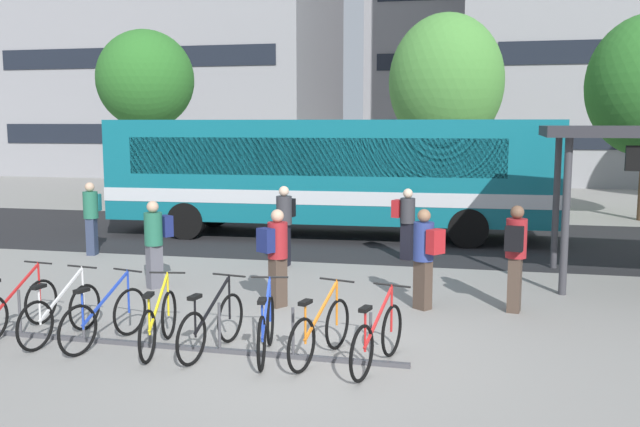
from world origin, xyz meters
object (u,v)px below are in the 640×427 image
(commuter_teal_pack_2, at_px, (91,213))
(commuter_red_pack_4, at_px, (425,252))
(commuter_navy_pack_5, at_px, (155,238))
(street_tree_0, at_px, (446,82))
(parked_bicycle_red_0, at_px, (16,308))
(parked_bicycle_orange_6, at_px, (320,332))
(street_tree_2, at_px, (145,80))
(parked_bicycle_red_7, at_px, (378,339))
(parked_bicycle_blue_5, at_px, (266,329))
(commuter_black_pack_6, at_px, (516,251))
(parked_bicycle_blue_2, at_px, (105,318))
(parked_bicycle_yellow_3, at_px, (159,323))
(parked_bicycle_white_1, at_px, (61,314))
(commuter_navy_pack_0, at_px, (276,251))
(city_bus, at_px, (332,172))
(commuter_black_pack_1, at_px, (285,220))
(parked_bicycle_black_4, at_px, (212,326))
(commuter_red_pack_3, at_px, (406,219))

(commuter_teal_pack_2, distance_m, commuter_red_pack_4, 8.63)
(commuter_navy_pack_5, xyz_separation_m, street_tree_0, (4.85, 15.29, 3.71))
(parked_bicycle_red_0, xyz_separation_m, parked_bicycle_orange_6, (4.66, -0.17, 0.00))
(street_tree_2, bearing_deg, parked_bicycle_red_7, -56.17)
(parked_bicycle_orange_6, bearing_deg, parked_bicycle_blue_5, 107.75)
(commuter_black_pack_6, bearing_deg, parked_bicycle_blue_5, 142.62)
(parked_bicycle_blue_2, height_order, street_tree_2, street_tree_2)
(parked_bicycle_blue_2, relative_size, parked_bicycle_yellow_3, 0.99)
(parked_bicycle_blue_2, relative_size, commuter_red_pack_4, 0.99)
(parked_bicycle_white_1, height_order, parked_bicycle_blue_2, same)
(parked_bicycle_red_0, relative_size, commuter_black_pack_6, 0.96)
(parked_bicycle_white_1, bearing_deg, commuter_navy_pack_0, -39.38)
(commuter_navy_pack_0, xyz_separation_m, commuter_red_pack_4, (2.47, 0.38, 0.01))
(city_bus, distance_m, commuter_black_pack_1, 4.14)
(parked_bicycle_white_1, xyz_separation_m, street_tree_2, (-7.23, 17.49, 4.48))
(city_bus, height_order, parked_bicycle_black_4, city_bus)
(parked_bicycle_red_0, distance_m, commuter_navy_pack_5, 3.21)
(parked_bicycle_red_7, bearing_deg, commuter_black_pack_1, 40.10)
(commuter_teal_pack_2, bearing_deg, street_tree_2, -169.29)
(parked_bicycle_red_7, height_order, commuter_red_pack_4, commuter_red_pack_4)
(commuter_red_pack_4, height_order, street_tree_2, street_tree_2)
(parked_bicycle_white_1, height_order, commuter_navy_pack_0, commuter_navy_pack_0)
(parked_bicycle_blue_5, bearing_deg, parked_bicycle_yellow_3, 81.17)
(city_bus, bearing_deg, parked_bicycle_white_1, -103.96)
(parked_bicycle_orange_6, xyz_separation_m, commuter_teal_pack_2, (-6.83, 5.97, 0.62))
(parked_bicycle_blue_2, xyz_separation_m, commuter_black_pack_6, (5.74, 2.95, 0.65))
(city_bus, height_order, parked_bicycle_orange_6, city_bus)
(parked_bicycle_blue_5, relative_size, commuter_black_pack_1, 0.97)
(parked_bicycle_yellow_3, xyz_separation_m, commuter_navy_pack_5, (-1.62, 3.30, 0.58))
(street_tree_2, bearing_deg, commuter_teal_pack_2, -69.89)
(commuter_black_pack_1, bearing_deg, parked_bicycle_blue_5, 19.72)
(parked_bicycle_orange_6, height_order, commuter_black_pack_1, commuter_black_pack_1)
(commuter_black_pack_1, bearing_deg, parked_bicycle_orange_6, 26.57)
(street_tree_0, bearing_deg, city_bus, -107.48)
(street_tree_0, bearing_deg, commuter_black_pack_6, -83.86)
(city_bus, relative_size, parked_bicycle_blue_2, 7.19)
(commuter_red_pack_3, bearing_deg, city_bus, 149.83)
(city_bus, bearing_deg, commuter_black_pack_6, -59.19)
(street_tree_2, bearing_deg, commuter_black_pack_6, -46.81)
(parked_bicycle_blue_5, height_order, commuter_navy_pack_5, commuter_navy_pack_5)
(commuter_black_pack_6, bearing_deg, commuter_red_pack_4, 106.94)
(commuter_teal_pack_2, bearing_deg, parked_bicycle_white_1, 17.44)
(commuter_black_pack_1, bearing_deg, commuter_red_pack_4, 54.63)
(parked_bicycle_red_0, bearing_deg, commuter_teal_pack_2, 28.13)
(commuter_black_pack_1, xyz_separation_m, commuter_teal_pack_2, (-4.81, 0.25, -0.02))
(commuter_black_pack_1, bearing_deg, commuter_red_pack_3, 123.23)
(parked_bicycle_blue_2, xyz_separation_m, commuter_navy_pack_0, (1.82, 2.43, 0.58))
(parked_bicycle_blue_5, height_order, parked_bicycle_orange_6, same)
(city_bus, bearing_deg, street_tree_0, 70.43)
(parked_bicycle_yellow_3, height_order, street_tree_2, street_tree_2)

